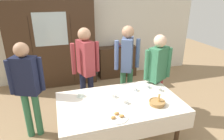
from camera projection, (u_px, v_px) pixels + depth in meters
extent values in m
plane|color=#997A56|center=(115.00, 134.00, 3.39)|extent=(12.00, 12.00, 0.00)
cube|color=silver|center=(86.00, 30.00, 5.24)|extent=(6.40, 0.10, 2.70)
cylinder|color=#3D2819|center=(177.00, 130.00, 2.91)|extent=(0.07, 0.07, 0.74)
cylinder|color=#3D2819|center=(67.00, 116.00, 3.23)|extent=(0.07, 0.07, 0.74)
cylinder|color=#3D2819|center=(151.00, 102.00, 3.65)|extent=(0.07, 0.07, 0.74)
cube|color=silver|center=(120.00, 102.00, 2.93)|extent=(1.83, 1.11, 0.03)
cube|color=silver|center=(134.00, 133.00, 2.48)|extent=(1.83, 0.01, 0.24)
cube|color=#3D2819|center=(53.00, 45.00, 4.84)|extent=(2.08, 0.45, 2.13)
cube|color=silver|center=(51.00, 29.00, 4.48)|extent=(0.75, 0.01, 0.77)
cube|color=black|center=(33.00, 53.00, 4.55)|extent=(0.01, 0.01, 1.71)
cube|color=black|center=(72.00, 50.00, 4.80)|extent=(0.01, 0.01, 1.71)
cube|color=#3D2819|center=(117.00, 62.00, 5.58)|extent=(1.07, 0.35, 0.87)
cube|color=#99332D|center=(117.00, 46.00, 5.41)|extent=(0.16, 0.17, 0.03)
cube|color=#2D5184|center=(117.00, 45.00, 5.40)|extent=(0.15, 0.22, 0.03)
cube|color=#99332D|center=(117.00, 44.00, 5.39)|extent=(0.16, 0.20, 0.02)
cube|color=#664C7A|center=(117.00, 43.00, 5.38)|extent=(0.14, 0.20, 0.03)
cylinder|color=white|center=(113.00, 97.00, 3.03)|extent=(0.13, 0.13, 0.01)
cylinder|color=white|center=(113.00, 95.00, 3.02)|extent=(0.08, 0.08, 0.05)
torus|color=white|center=(115.00, 95.00, 3.03)|extent=(0.04, 0.01, 0.04)
cylinder|color=#47230F|center=(113.00, 94.00, 3.01)|extent=(0.06, 0.06, 0.01)
cylinder|color=white|center=(146.00, 88.00, 3.33)|extent=(0.13, 0.13, 0.01)
cylinder|color=white|center=(147.00, 86.00, 3.31)|extent=(0.08, 0.08, 0.05)
torus|color=white|center=(149.00, 85.00, 3.32)|extent=(0.04, 0.01, 0.04)
cylinder|color=#47230F|center=(147.00, 85.00, 3.31)|extent=(0.06, 0.06, 0.01)
cylinder|color=white|center=(159.00, 90.00, 3.23)|extent=(0.13, 0.13, 0.01)
cylinder|color=white|center=(159.00, 89.00, 3.22)|extent=(0.08, 0.08, 0.05)
torus|color=white|center=(161.00, 88.00, 3.22)|extent=(0.04, 0.01, 0.04)
cylinder|color=white|center=(134.00, 90.00, 3.23)|extent=(0.13, 0.13, 0.01)
cylinder|color=white|center=(134.00, 89.00, 3.22)|extent=(0.08, 0.08, 0.05)
torus|color=white|center=(136.00, 88.00, 3.23)|extent=(0.04, 0.01, 0.04)
cylinder|color=#47230F|center=(134.00, 88.00, 3.21)|extent=(0.06, 0.06, 0.01)
cylinder|color=silver|center=(81.00, 96.00, 3.05)|extent=(0.13, 0.13, 0.01)
cylinder|color=silver|center=(81.00, 94.00, 3.04)|extent=(0.08, 0.08, 0.05)
torus|color=silver|center=(83.00, 94.00, 3.05)|extent=(0.04, 0.01, 0.04)
cylinder|color=#47230F|center=(81.00, 93.00, 3.03)|extent=(0.06, 0.06, 0.01)
cylinder|color=white|center=(125.00, 103.00, 2.86)|extent=(0.13, 0.13, 0.01)
cylinder|color=white|center=(125.00, 101.00, 2.85)|extent=(0.08, 0.08, 0.05)
torus|color=white|center=(127.00, 101.00, 2.86)|extent=(0.04, 0.01, 0.04)
cylinder|color=#47230F|center=(125.00, 100.00, 2.84)|extent=(0.06, 0.06, 0.01)
cylinder|color=#9E7542|center=(157.00, 103.00, 2.82)|extent=(0.22, 0.22, 0.05)
torus|color=#9E7542|center=(157.00, 102.00, 2.81)|extent=(0.24, 0.24, 0.02)
cylinder|color=tan|center=(160.00, 99.00, 2.79)|extent=(0.04, 0.03, 0.12)
cylinder|color=tan|center=(159.00, 98.00, 2.80)|extent=(0.04, 0.04, 0.12)
cylinder|color=tan|center=(159.00, 98.00, 2.81)|extent=(0.02, 0.02, 0.12)
cylinder|color=white|center=(117.00, 118.00, 2.53)|extent=(0.28, 0.28, 0.01)
ellipsoid|color=#BC7F3D|center=(122.00, 116.00, 2.52)|extent=(0.07, 0.05, 0.04)
ellipsoid|color=#BC7F3D|center=(117.00, 113.00, 2.57)|extent=(0.07, 0.05, 0.04)
ellipsoid|color=#BC7F3D|center=(113.00, 117.00, 2.49)|extent=(0.07, 0.05, 0.04)
cube|color=silver|center=(92.00, 117.00, 2.54)|extent=(0.10, 0.01, 0.00)
ellipsoid|color=silver|center=(96.00, 116.00, 2.56)|extent=(0.03, 0.02, 0.01)
cube|color=silver|center=(85.00, 111.00, 2.67)|extent=(0.10, 0.01, 0.00)
ellipsoid|color=silver|center=(89.00, 110.00, 2.69)|extent=(0.03, 0.02, 0.01)
cylinder|color=#191E38|center=(84.00, 94.00, 3.83)|extent=(0.11, 0.11, 0.85)
cylinder|color=#191E38|center=(91.00, 93.00, 3.87)|extent=(0.11, 0.11, 0.85)
cube|color=#933338|center=(85.00, 58.00, 3.57)|extent=(0.30, 0.40, 0.64)
sphere|color=tan|center=(84.00, 34.00, 3.40)|extent=(0.23, 0.23, 0.23)
cylinder|color=#933338|center=(73.00, 59.00, 3.51)|extent=(0.08, 0.08, 0.58)
cylinder|color=#933338|center=(97.00, 57.00, 3.63)|extent=(0.08, 0.08, 0.58)
cylinder|color=#33704C|center=(123.00, 89.00, 4.02)|extent=(0.11, 0.11, 0.85)
cylinder|color=#33704C|center=(130.00, 88.00, 4.06)|extent=(0.11, 0.11, 0.85)
cube|color=slate|center=(127.00, 54.00, 3.77)|extent=(0.34, 0.41, 0.64)
sphere|color=tan|center=(128.00, 32.00, 3.60)|extent=(0.23, 0.23, 0.23)
cylinder|color=slate|center=(116.00, 55.00, 3.71)|extent=(0.08, 0.08, 0.58)
cylinder|color=slate|center=(138.00, 53.00, 3.82)|extent=(0.08, 0.08, 0.58)
cylinder|color=#933338|center=(151.00, 99.00, 3.69)|extent=(0.11, 0.11, 0.81)
cylinder|color=#933338|center=(158.00, 98.00, 3.73)|extent=(0.11, 0.11, 0.81)
cube|color=#33704C|center=(158.00, 64.00, 3.45)|extent=(0.41, 0.35, 0.61)
sphere|color=#DBB293|center=(160.00, 41.00, 3.29)|extent=(0.22, 0.22, 0.22)
cylinder|color=#33704C|center=(147.00, 65.00, 3.39)|extent=(0.08, 0.08, 0.55)
cylinder|color=#33704C|center=(169.00, 63.00, 3.50)|extent=(0.08, 0.08, 0.55)
cylinder|color=#33704C|center=(28.00, 115.00, 3.20)|extent=(0.11, 0.11, 0.81)
cylinder|color=#33704C|center=(38.00, 114.00, 3.25)|extent=(0.11, 0.11, 0.81)
cube|color=#191E38|center=(26.00, 76.00, 2.96)|extent=(0.41, 0.33, 0.60)
sphere|color=tan|center=(21.00, 50.00, 2.81)|extent=(0.22, 0.22, 0.22)
cylinder|color=#191E38|center=(10.00, 78.00, 2.90)|extent=(0.08, 0.08, 0.54)
cylinder|color=#191E38|center=(41.00, 74.00, 3.02)|extent=(0.08, 0.08, 0.54)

